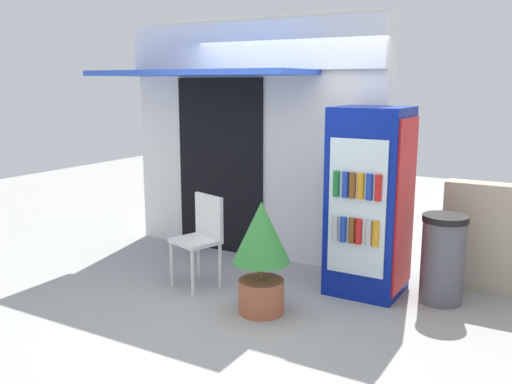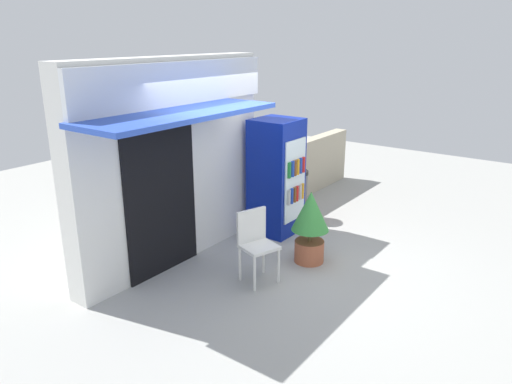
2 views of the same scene
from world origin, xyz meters
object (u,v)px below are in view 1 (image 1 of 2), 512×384
(trash_bin, at_px, (443,259))
(plastic_chair, at_px, (202,233))
(drink_cooler, at_px, (370,202))
(potted_plant_near_shop, at_px, (261,249))

(trash_bin, bearing_deg, plastic_chair, -160.57)
(plastic_chair, distance_m, trash_bin, 2.35)
(drink_cooler, xyz_separation_m, trash_bin, (0.70, 0.08, -0.49))
(drink_cooler, relative_size, trash_bin, 2.17)
(plastic_chair, bearing_deg, trash_bin, 19.43)
(drink_cooler, distance_m, trash_bin, 0.86)
(plastic_chair, xyz_separation_m, potted_plant_near_shop, (0.86, -0.29, 0.04))
(potted_plant_near_shop, bearing_deg, trash_bin, 38.53)
(potted_plant_near_shop, relative_size, trash_bin, 1.22)
(drink_cooler, distance_m, potted_plant_near_shop, 1.23)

